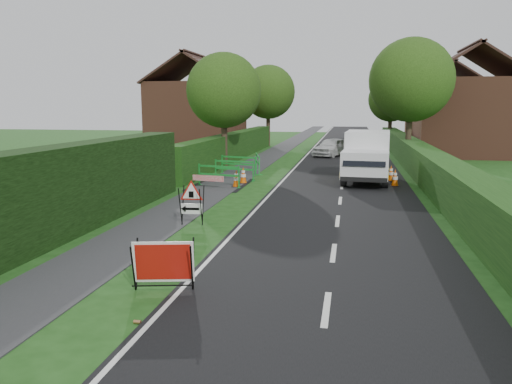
{
  "coord_description": "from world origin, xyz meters",
  "views": [
    {
      "loc": [
        2.84,
        -10.96,
        3.57
      ],
      "look_at": [
        0.1,
        3.44,
        1.04
      ],
      "focal_mm": 35.0,
      "sensor_mm": 36.0,
      "label": 1
    }
  ],
  "objects": [
    {
      "name": "traffic_cone_1",
      "position": [
        4.78,
        13.62,
        0.39
      ],
      "size": [
        0.38,
        0.38,
        0.79
      ],
      "color": "black",
      "rests_on": "ground"
    },
    {
      "name": "ped_barrier_2",
      "position": [
        -2.98,
        14.65,
        0.63
      ],
      "size": [
        2.08,
        0.87,
        1.0
      ],
      "rotation": [
        0.0,
        0.0,
        -0.26
      ],
      "color": "#17832A",
      "rests_on": "ground"
    },
    {
      "name": "works_van",
      "position": [
        3.6,
        13.34,
        1.26
      ],
      "size": [
        2.4,
        5.34,
        2.38
      ],
      "rotation": [
        0.0,
        0.0,
        -0.07
      ],
      "color": "silver",
      "rests_on": "ground"
    },
    {
      "name": "triangle_sign",
      "position": [
        -1.86,
        3.12,
        0.81
      ],
      "size": [
        0.85,
        0.85,
        1.17
      ],
      "rotation": [
        0.0,
        0.0,
        0.06
      ],
      "color": "black",
      "rests_on": "ground"
    },
    {
      "name": "ped_barrier_1",
      "position": [
        -2.73,
        12.58,
        0.63
      ],
      "size": [
        2.09,
        0.71,
        1.0
      ],
      "rotation": [
        0.0,
        0.0,
        -0.18
      ],
      "color": "#17832A",
      "rests_on": "ground"
    },
    {
      "name": "house_east_b",
      "position": [
        12.0,
        42.0,
        2.9
      ],
      "size": [
        7.5,
        7.4,
        7.88
      ],
      "color": "brown",
      "rests_on": "ground"
    },
    {
      "name": "traffic_cone_0",
      "position": [
        4.84,
        12.06,
        0.39
      ],
      "size": [
        0.38,
        0.38,
        0.79
      ],
      "color": "black",
      "rests_on": "ground"
    },
    {
      "name": "traffic_cone_3",
      "position": [
        -2.14,
        10.49,
        0.39
      ],
      "size": [
        0.38,
        0.38,
        0.79
      ],
      "color": "black",
      "rests_on": "ground"
    },
    {
      "name": "hatchback_car",
      "position": [
        1.47,
        25.53,
        0.67
      ],
      "size": [
        2.97,
        4.22,
        1.33
      ],
      "primitive_type": "imported",
      "rotation": [
        0.0,
        0.0,
        -0.4
      ],
      "color": "silver",
      "rests_on": "ground"
    },
    {
      "name": "tree_fe",
      "position": [
        6.4,
        38.0,
        4.22
      ],
      "size": [
        4.2,
        4.2,
        6.33
      ],
      "color": "#2D2116",
      "rests_on": "ground"
    },
    {
      "name": "hedge_west_far",
      "position": [
        -5.0,
        22.0,
        0.0
      ],
      "size": [
        1.0,
        24.0,
        1.8
      ],
      "primitive_type": "cube",
      "color": "#14380F",
      "rests_on": "ground"
    },
    {
      "name": "tree_nw",
      "position": [
        -4.6,
        18.0,
        4.48
      ],
      "size": [
        4.4,
        4.4,
        6.7
      ],
      "color": "#2D2116",
      "rests_on": "ground"
    },
    {
      "name": "red_rect_sign",
      "position": [
        -0.67,
        -2.15,
        0.57
      ],
      "size": [
        1.28,
        0.94,
        0.99
      ],
      "rotation": [
        0.0,
        0.0,
        0.23
      ],
      "color": "black",
      "rests_on": "ground"
    },
    {
      "name": "traffic_cone_4",
      "position": [
        -2.07,
        11.61,
        0.39
      ],
      "size": [
        0.38,
        0.38,
        0.79
      ],
      "color": "black",
      "rests_on": "ground"
    },
    {
      "name": "ped_barrier_0",
      "position": [
        -2.93,
        10.41,
        0.63
      ],
      "size": [
        2.09,
        0.81,
        1.0
      ],
      "rotation": [
        0.0,
        0.0,
        -0.23
      ],
      "color": "#17832A",
      "rests_on": "ground"
    },
    {
      "name": "house_east_a",
      "position": [
        11.0,
        28.0,
        2.9
      ],
      "size": [
        7.5,
        7.4,
        7.88
      ],
      "color": "brown",
      "rests_on": "ground"
    },
    {
      "name": "footpath",
      "position": [
        -3.0,
        35.0,
        0.01
      ],
      "size": [
        2.0,
        90.0,
        0.02
      ],
      "primitive_type": "cube",
      "color": "#2D2D30",
      "rests_on": "ground"
    },
    {
      "name": "tree_ne",
      "position": [
        6.4,
        22.0,
        5.17
      ],
      "size": [
        5.2,
        5.2,
        7.79
      ],
      "color": "#2D2116",
      "rests_on": "ground"
    },
    {
      "name": "traffic_cone_2",
      "position": [
        4.53,
        16.27,
        0.39
      ],
      "size": [
        0.38,
        0.38,
        0.79
      ],
      "color": "black",
      "rests_on": "ground"
    },
    {
      "name": "hedge_east",
      "position": [
        6.5,
        16.0,
        0.0
      ],
      "size": [
        1.2,
        50.0,
        1.5
      ],
      "primitive_type": "cube",
      "color": "#14380F",
      "rests_on": "ground"
    },
    {
      "name": "house_west",
      "position": [
        -10.0,
        30.0,
        2.9
      ],
      "size": [
        7.5,
        7.4,
        7.88
      ],
      "color": "brown",
      "rests_on": "ground"
    },
    {
      "name": "hedge_west_near",
      "position": [
        -5.0,
        0.0,
        0.0
      ],
      "size": [
        1.1,
        18.0,
        2.5
      ],
      "primitive_type": "cube",
      "color": "black",
      "rests_on": "ground"
    },
    {
      "name": "ped_barrier_3",
      "position": [
        -2.12,
        15.6,
        0.63
      ],
      "size": [
        0.87,
        2.08,
        1.0
      ],
      "rotation": [
        0.0,
        0.0,
        1.83
      ],
      "color": "#17832A",
      "rests_on": "ground"
    },
    {
      "name": "litter_can",
      "position": [
        -0.56,
        -3.68,
        0.0
      ],
      "size": [
        0.12,
        0.07,
        0.07
      ],
      "primitive_type": "cylinder",
      "rotation": [
        0.0,
        1.57,
        0.0
      ],
      "color": "#BF7F4C",
      "rests_on": "ground"
    },
    {
      "name": "road_surface",
      "position": [
        2.5,
        35.0,
        0.0
      ],
      "size": [
        6.0,
        90.0,
        0.02
      ],
      "primitive_type": "cube",
      "color": "black",
      "rests_on": "ground"
    },
    {
      "name": "ground",
      "position": [
        0.0,
        0.0,
        0.0
      ],
      "size": [
        120.0,
        120.0,
        0.0
      ],
      "primitive_type": "plane",
      "color": "#1B4513",
      "rests_on": "ground"
    },
    {
      "name": "tree_fw",
      "position": [
        -4.6,
        34.0,
        4.83
      ],
      "size": [
        4.8,
        4.8,
        7.24
      ],
      "color": "#2D2116",
      "rests_on": "ground"
    },
    {
      "name": "redwhite_plank",
      "position": [
        -3.29,
        9.96,
        0.0
      ],
      "size": [
        1.48,
        0.3,
        0.25
      ],
      "primitive_type": "cube",
      "rotation": [
        0.0,
        0.0,
        -0.17
      ],
      "color": "red",
      "rests_on": "ground"
    }
  ]
}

